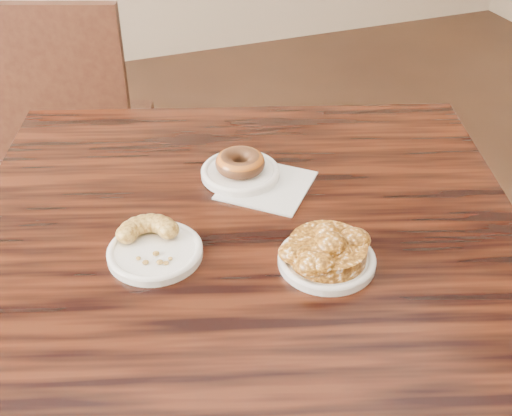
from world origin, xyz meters
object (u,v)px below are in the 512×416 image
object	(u,v)px
glazed_donut	(240,163)
apple_fritter	(328,247)
cruller_fragment	(154,242)
cafe_table	(248,387)
chair_far	(83,134)

from	to	relation	value
glazed_donut	apple_fritter	xyz separation A→B (m)	(0.04, -0.27, -0.00)
glazed_donut	cruller_fragment	xyz separation A→B (m)	(-0.20, -0.16, -0.00)
cafe_table	apple_fritter	bearing A→B (deg)	-28.31
chair_far	apple_fritter	xyz separation A→B (m)	(0.26, -1.10, 0.33)
apple_fritter	cruller_fragment	xyz separation A→B (m)	(-0.24, 0.11, -0.00)
chair_far	glazed_donut	distance (m)	0.91
glazed_donut	cafe_table	bearing A→B (deg)	-106.07
cruller_fragment	glazed_donut	bearing A→B (deg)	39.54
cafe_table	glazed_donut	world-z (taller)	glazed_donut
chair_far	cruller_fragment	size ratio (longest dim) A/B	7.87
chair_far	glazed_donut	bearing A→B (deg)	125.46
apple_fritter	cruller_fragment	distance (m)	0.27
glazed_donut	cruller_fragment	bearing A→B (deg)	-140.46
glazed_donut	cruller_fragment	size ratio (longest dim) A/B	0.80
cafe_table	apple_fritter	world-z (taller)	apple_fritter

